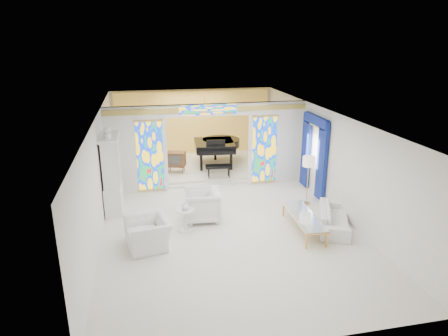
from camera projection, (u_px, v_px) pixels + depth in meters
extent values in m
plane|color=silver|center=(219.00, 208.00, 12.61)|extent=(12.00, 12.00, 0.00)
cube|color=white|center=(219.00, 115.00, 11.67)|extent=(7.00, 12.00, 0.02)
cube|color=white|center=(193.00, 123.00, 17.72)|extent=(7.00, 0.02, 3.00)
cube|color=white|center=(289.00, 271.00, 6.57)|extent=(7.00, 0.02, 3.00)
cube|color=white|center=(100.00, 171.00, 11.47)|extent=(0.02, 12.00, 3.00)
cube|color=white|center=(326.00, 157.00, 12.82)|extent=(0.02, 12.00, 3.00)
cube|color=white|center=(136.00, 150.00, 13.52)|extent=(2.00, 0.18, 3.00)
cube|color=white|center=(276.00, 143.00, 14.48)|extent=(2.00, 0.18, 3.00)
cube|color=white|center=(208.00, 110.00, 13.59)|extent=(3.00, 0.18, 0.40)
cube|color=white|center=(166.00, 155.00, 13.68)|extent=(0.12, 0.06, 2.60)
cube|color=white|center=(250.00, 150.00, 14.26)|extent=(0.12, 0.06, 2.60)
cube|color=white|center=(208.00, 115.00, 13.55)|extent=(3.24, 0.06, 0.12)
cube|color=gold|center=(208.00, 110.00, 13.49)|extent=(7.00, 0.05, 0.18)
cube|color=gold|center=(150.00, 156.00, 13.57)|extent=(0.90, 0.04, 2.40)
cube|color=gold|center=(264.00, 150.00, 14.35)|extent=(0.90, 0.04, 2.40)
cube|color=gold|center=(208.00, 110.00, 13.48)|extent=(2.00, 0.04, 0.34)
cube|color=silver|center=(200.00, 166.00, 16.40)|extent=(6.80, 3.80, 0.18)
cube|color=#E8C550|center=(194.00, 124.00, 17.61)|extent=(6.70, 0.10, 2.90)
cylinder|color=gold|center=(204.00, 107.00, 15.57)|extent=(0.48, 0.48, 0.30)
cube|color=navy|center=(322.00, 161.00, 12.89)|extent=(0.12, 0.55, 2.60)
cube|color=navy|center=(306.00, 150.00, 14.10)|extent=(0.12, 0.55, 2.60)
cube|color=navy|center=(316.00, 120.00, 13.12)|extent=(0.14, 1.70, 0.30)
cube|color=#E5D350|center=(316.00, 125.00, 13.17)|extent=(0.12, 1.50, 0.06)
cube|color=white|center=(114.00, 196.00, 12.41)|extent=(0.50, 1.40, 0.90)
cube|color=white|center=(111.00, 161.00, 12.05)|extent=(0.44, 1.30, 1.40)
cube|color=silver|center=(119.00, 160.00, 12.09)|extent=(0.01, 1.20, 1.30)
cube|color=white|center=(109.00, 137.00, 11.81)|extent=(0.56, 1.46, 0.08)
cylinder|color=white|center=(107.00, 136.00, 11.45)|extent=(0.22, 0.22, 0.16)
sphere|color=white|center=(107.00, 130.00, 11.40)|extent=(0.20, 0.20, 0.20)
imported|color=white|center=(148.00, 233.00, 10.23)|extent=(1.25, 1.37, 0.77)
imported|color=white|center=(202.00, 205.00, 11.71)|extent=(1.10, 1.07, 0.93)
imported|color=white|center=(334.00, 217.00, 11.31)|extent=(1.52, 2.15, 0.59)
cylinder|color=white|center=(185.00, 210.00, 10.97)|extent=(0.58, 0.58, 0.04)
cylinder|color=white|center=(186.00, 221.00, 11.07)|extent=(0.10, 0.10, 0.61)
cylinder|color=white|center=(186.00, 230.00, 11.16)|extent=(0.39, 0.39, 0.03)
imported|color=silver|center=(185.00, 206.00, 10.93)|extent=(0.24, 0.24, 0.21)
cube|color=silver|center=(304.00, 216.00, 11.04)|extent=(0.71, 2.11, 0.04)
cube|color=gold|center=(304.00, 217.00, 11.05)|extent=(0.75, 2.14, 0.03)
cube|color=gold|center=(307.00, 241.00, 10.15)|extent=(0.05, 0.05, 0.43)
cube|color=gold|center=(327.00, 240.00, 10.23)|extent=(0.05, 0.05, 0.43)
cube|color=gold|center=(283.00, 210.00, 12.00)|extent=(0.05, 0.05, 0.43)
cube|color=gold|center=(301.00, 209.00, 12.09)|extent=(0.05, 0.05, 0.43)
cylinder|color=gold|center=(306.00, 203.00, 12.96)|extent=(0.31, 0.31, 0.03)
cylinder|color=gold|center=(307.00, 183.00, 12.74)|extent=(0.03, 0.03, 1.47)
cylinder|color=white|center=(309.00, 161.00, 12.51)|extent=(0.44, 0.44, 0.31)
cube|color=black|center=(214.00, 145.00, 16.13)|extent=(1.68, 1.78, 0.30)
cylinder|color=black|center=(221.00, 143.00, 16.52)|extent=(1.66, 1.66, 0.30)
cube|color=black|center=(217.00, 153.00, 15.23)|extent=(1.46, 0.43, 0.11)
cube|color=white|center=(217.00, 153.00, 15.15)|extent=(1.34, 0.21, 0.03)
cube|color=black|center=(216.00, 143.00, 15.50)|extent=(0.75, 0.09, 0.27)
cube|color=black|center=(219.00, 166.00, 14.74)|extent=(0.99, 0.45, 0.09)
cylinder|color=black|center=(201.00, 163.00, 15.50)|extent=(0.12, 0.12, 0.66)
cylinder|color=black|center=(231.00, 161.00, 15.64)|extent=(0.12, 0.12, 0.66)
cylinder|color=black|center=(215.00, 152.00, 16.89)|extent=(0.12, 0.12, 0.66)
cube|color=#57311F|center=(176.00, 159.00, 15.28)|extent=(0.80, 0.64, 0.56)
cube|color=#383D3A|center=(175.00, 160.00, 15.05)|extent=(0.43, 0.15, 0.36)
cone|color=#57311F|center=(169.00, 170.00, 15.27)|extent=(0.05, 0.05, 0.25)
cone|color=#57311F|center=(183.00, 171.00, 15.23)|extent=(0.05, 0.05, 0.25)
cone|color=#57311F|center=(171.00, 167.00, 15.59)|extent=(0.05, 0.05, 0.25)
cone|color=#57311F|center=(184.00, 168.00, 15.55)|extent=(0.05, 0.05, 0.25)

